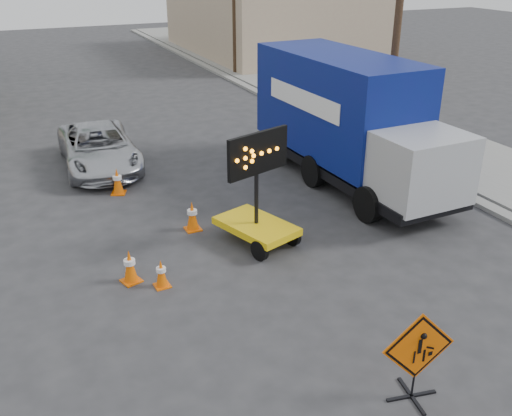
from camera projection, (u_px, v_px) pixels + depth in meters
ground at (352, 387)px, 9.19m from camera, size 100.00×100.00×0.00m
curb_right at (300, 113)px, 24.31m from camera, size 0.40×60.00×0.12m
sidewalk_right at (345, 107)px, 25.17m from camera, size 4.00×60.00×0.15m
building_right_far at (269, 17)px, 37.99m from camera, size 10.00×14.00×4.60m
utility_pole_near at (399, 8)px, 18.56m from camera, size 1.80×0.26×9.00m
construction_sign at (417, 354)px, 8.64m from camera, size 1.17×0.84×1.58m
arrow_board at (256, 219)px, 13.47m from camera, size 1.71×2.20×2.76m
pickup_truck at (99, 147)px, 18.19m from camera, size 2.39×4.88×1.33m
box_truck at (348, 127)px, 16.71m from camera, size 2.65×7.82×3.69m
cone_a at (161, 273)px, 11.81m from camera, size 0.33×0.33×0.63m
cone_b at (130, 266)px, 11.95m from camera, size 0.48×0.48×0.75m
cone_c at (192, 216)px, 14.19m from camera, size 0.39×0.39×0.76m
cone_d at (117, 181)px, 16.30m from camera, size 0.51×0.51×0.78m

